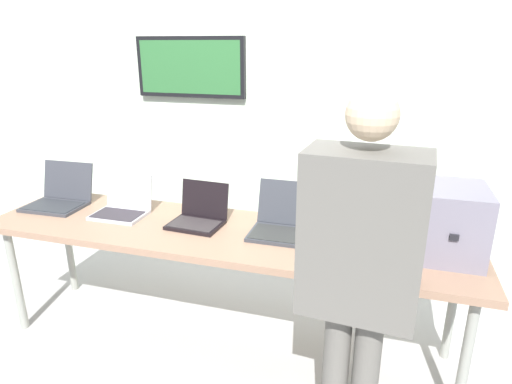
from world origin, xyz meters
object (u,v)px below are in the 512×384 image
at_px(laptop_station_2, 199,215).
at_px(laptop_station_4, 365,230).
at_px(laptop_station_3, 280,222).
at_px(laptop_station_1, 123,206).
at_px(workbench, 221,239).
at_px(person, 360,262).
at_px(equipment_box, 449,221).
at_px(laptop_station_0, 60,196).

bearing_deg(laptop_station_2, laptop_station_4, 2.39).
distance_m(laptop_station_2, laptop_station_3, 0.49).
height_order(laptop_station_1, laptop_station_4, laptop_station_4).
xyz_separation_m(workbench, laptop_station_4, (0.80, 0.10, 0.11)).
height_order(laptop_station_3, person, person).
height_order(laptop_station_1, laptop_station_2, laptop_station_1).
distance_m(equipment_box, laptop_station_4, 0.42).
height_order(laptop_station_0, laptop_station_1, laptop_station_0).
height_order(laptop_station_2, person, person).
bearing_deg(person, laptop_station_2, 145.16).
bearing_deg(person, workbench, 142.67).
height_order(equipment_box, laptop_station_4, equipment_box).
height_order(equipment_box, laptop_station_3, equipment_box).
bearing_deg(laptop_station_2, laptop_station_1, 179.65).
bearing_deg(laptop_station_1, laptop_station_0, 177.64).
bearing_deg(person, laptop_station_1, 155.51).
distance_m(laptop_station_2, laptop_station_4, 0.97).
xyz_separation_m(laptop_station_2, person, (0.98, -0.68, 0.18)).
bearing_deg(laptop_station_4, laptop_station_2, -177.61).
distance_m(workbench, laptop_station_2, 0.21).
xyz_separation_m(equipment_box, person, (-0.40, -0.68, 0.06)).
relative_size(equipment_box, laptop_station_3, 1.17).
relative_size(laptop_station_2, person, 0.19).
bearing_deg(equipment_box, laptop_station_2, 179.90).
distance_m(laptop_station_0, laptop_station_1, 0.50).
xyz_separation_m(laptop_station_1, laptop_station_2, (0.52, -0.00, -0.00)).
bearing_deg(laptop_station_3, workbench, -165.42).
bearing_deg(person, laptop_station_0, 160.57).
relative_size(laptop_station_0, person, 0.23).
height_order(equipment_box, person, person).
xyz_separation_m(equipment_box, laptop_station_3, (-0.88, 0.03, -0.12)).
xyz_separation_m(laptop_station_2, laptop_station_4, (0.97, 0.04, 0.01)).
height_order(laptop_station_0, laptop_station_3, same).
height_order(equipment_box, laptop_station_0, equipment_box).
height_order(workbench, person, person).
distance_m(laptop_station_1, laptop_station_4, 1.50).
bearing_deg(laptop_station_0, person, -19.43).
bearing_deg(laptop_station_2, person, -34.84).
xyz_separation_m(workbench, equipment_box, (1.21, 0.06, 0.23)).
relative_size(equipment_box, laptop_station_4, 1.10).
bearing_deg(laptop_station_1, person, -24.49).
xyz_separation_m(workbench, laptop_station_3, (0.33, 0.08, 0.11)).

